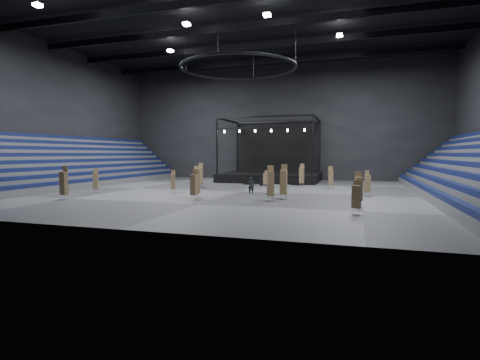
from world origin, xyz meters
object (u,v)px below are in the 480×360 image
(man_center, at_px, (251,186))
(flight_case_left, at_px, (248,181))
(chair_stack_3, at_px, (201,175))
(chair_stack_14, at_px, (194,184))
(chair_stack_8, at_px, (266,178))
(chair_stack_13, at_px, (331,177))
(chair_stack_7, at_px, (368,183))
(chair_stack_11, at_px, (356,196))
(crew_member, at_px, (270,185))
(chair_stack_5, at_px, (283,184))
(flight_case_right, at_px, (296,182))
(stage, at_px, (272,171))
(chair_stack_15, at_px, (196,175))
(chair_stack_16, at_px, (284,182))
(flight_case_mid, at_px, (265,182))
(chair_stack_9, at_px, (173,181))
(chair_stack_1, at_px, (197,183))
(chair_stack_4, at_px, (96,180))
(chair_stack_2, at_px, (64,183))
(chair_stack_6, at_px, (199,176))
(chair_stack_10, at_px, (302,175))
(chair_stack_12, at_px, (359,188))
(chair_stack_0, at_px, (271,183))

(man_center, bearing_deg, flight_case_left, -84.15)
(chair_stack_3, relative_size, chair_stack_14, 1.10)
(chair_stack_8, bearing_deg, chair_stack_13, 17.27)
(chair_stack_7, height_order, man_center, chair_stack_7)
(chair_stack_11, height_order, crew_member, chair_stack_11)
(chair_stack_5, bearing_deg, flight_case_right, 85.30)
(stage, relative_size, chair_stack_14, 5.19)
(flight_case_right, bearing_deg, chair_stack_5, -85.49)
(chair_stack_3, height_order, chair_stack_11, chair_stack_3)
(chair_stack_15, height_order, chair_stack_16, chair_stack_16)
(flight_case_mid, height_order, chair_stack_16, chair_stack_16)
(chair_stack_5, xyz_separation_m, chair_stack_8, (-4.14, 10.82, -0.27))
(chair_stack_9, bearing_deg, chair_stack_13, 7.76)
(chair_stack_1, xyz_separation_m, chair_stack_4, (-11.56, 0.60, -0.03))
(chair_stack_2, relative_size, chair_stack_6, 1.12)
(flight_case_left, bearing_deg, chair_stack_7, -33.76)
(chair_stack_11, bearing_deg, man_center, 147.18)
(chair_stack_10, relative_size, chair_stack_12, 1.05)
(flight_case_left, bearing_deg, chair_stack_16, -62.86)
(flight_case_mid, distance_m, chair_stack_8, 2.74)
(chair_stack_13, bearing_deg, chair_stack_8, 169.60)
(stage, height_order, man_center, stage)
(chair_stack_6, distance_m, chair_stack_12, 22.51)
(chair_stack_1, distance_m, chair_stack_16, 8.01)
(flight_case_right, xyz_separation_m, chair_stack_7, (8.48, -10.33, 0.90))
(chair_stack_5, relative_size, chair_stack_12, 0.98)
(chair_stack_7, bearing_deg, chair_stack_15, 133.58)
(chair_stack_12, bearing_deg, chair_stack_15, 131.52)
(chair_stack_6, xyz_separation_m, chair_stack_16, (12.45, -10.01, 0.23))
(chair_stack_0, xyz_separation_m, chair_stack_16, (0.82, 1.54, 0.03))
(chair_stack_6, height_order, man_center, chair_stack_6)
(crew_member, bearing_deg, chair_stack_11, -125.73)
(stage, xyz_separation_m, man_center, (1.94, -18.15, -0.59))
(flight_case_mid, xyz_separation_m, chair_stack_10, (4.72, -0.29, 1.00))
(chair_stack_9, bearing_deg, chair_stack_5, -32.58)
(chair_stack_7, xyz_separation_m, chair_stack_9, (-19.21, -2.60, -0.05))
(chair_stack_10, bearing_deg, chair_stack_6, -159.29)
(chair_stack_15, bearing_deg, chair_stack_3, -81.03)
(flight_case_right, xyz_separation_m, chair_stack_6, (-11.11, -5.28, 0.99))
(man_center, bearing_deg, chair_stack_12, 138.03)
(chair_stack_14, relative_size, chair_stack_15, 1.12)
(stage, relative_size, chair_stack_2, 4.70)
(chair_stack_8, distance_m, chair_stack_9, 11.75)
(chair_stack_0, relative_size, chair_stack_6, 1.15)
(chair_stack_1, height_order, chair_stack_4, chair_stack_1)
(chair_stack_3, xyz_separation_m, chair_stack_12, (17.88, -10.87, -0.10))
(chair_stack_11, height_order, man_center, chair_stack_11)
(chair_stack_13, height_order, man_center, chair_stack_13)
(chair_stack_2, distance_m, chair_stack_4, 5.44)
(chair_stack_14, bearing_deg, chair_stack_1, 114.74)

